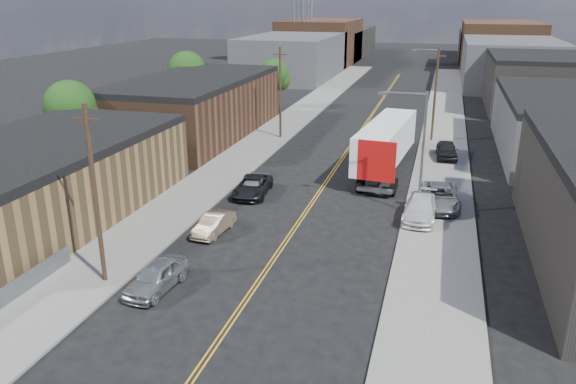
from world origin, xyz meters
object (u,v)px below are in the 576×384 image
Objects in this scene: car_left_c at (253,186)px; car_right_lot_a at (440,196)px; semi_truck at (388,140)px; car_right_lot_c at (447,150)px; car_left_a at (156,277)px; car_left_b at (214,224)px; car_left_d at (253,187)px; car_right_lot_b at (421,208)px.

car_right_lot_a reaches higher than car_left_c.
car_right_lot_c is (5.33, 4.33, -1.66)m from semi_truck.
car_right_lot_a reaches higher than car_left_a.
car_left_b is 8.00m from car_left_c.
car_right_lot_a is 14.15m from car_right_lot_c.
car_right_lot_c is at bearing 62.47° from car_left_b.
car_left_c is at bearing -138.46° from car_right_lot_c.
car_left_b reaches higher than car_left_d.
car_left_b is 16.96m from car_right_lot_a.
car_left_a is at bearing -135.16° from car_right_lot_a.
semi_truck is 3.31× the size of car_right_lot_b.
car_right_lot_b is at bearing -9.71° from car_left_d.
car_left_b is (-9.50, -18.62, -1.95)m from semi_truck.
semi_truck is 3.05× the size of car_right_lot_a.
car_right_lot_c is at bearing 44.72° from semi_truck.
semi_truck is 14.39m from car_left_d.
car_left_b is (0.00, 8.00, -0.10)m from car_left_a.
car_left_b is at bearing -153.10° from car_right_lot_a.
car_left_c is 1.11× the size of car_right_lot_c.
semi_truck is 4.00× the size of car_left_d.
car_right_lot_a is at bearing -57.44° from semi_truck.
car_left_d is at bearing 95.34° from car_left_a.
semi_truck is 28.33m from car_left_a.
semi_truck reaches higher than car_right_lot_b.
semi_truck is at bearing 43.31° from car_left_c.
car_right_lot_a is (14.49, 0.81, 0.31)m from car_left_d.
car_left_c is (0.00, 16.00, -0.04)m from car_left_a.
car_right_lot_b is at bearing -118.99° from car_right_lot_a.
car_left_d is 21.06m from car_right_lot_c.
car_right_lot_a is at bearing 54.59° from car_left_a.
semi_truck is 4.38× the size of car_left_b.
car_left_b is at bearing -152.87° from car_right_lot_b.
car_right_lot_a is at bearing 68.10° from car_right_lot_b.
car_left_c reaches higher than car_left_d.
car_right_lot_c is (14.83, 14.96, 0.23)m from car_left_c.
car_right_lot_b is at bearing -13.50° from car_left_c.
car_left_d is at bearing 178.79° from car_right_lot_a.
semi_truck is at bearing 112.52° from car_right_lot_a.
car_left_d is 13.35m from car_right_lot_b.
car_left_a is (-9.50, -26.62, -1.85)m from semi_truck.
car_right_lot_c reaches higher than car_left_d.
car_right_lot_c reaches higher than car_right_lot_b.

